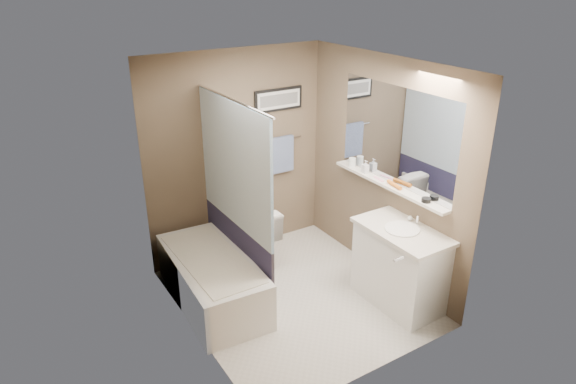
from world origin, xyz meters
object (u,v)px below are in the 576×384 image
candle_bowl_near (426,200)px  soap_bottle (365,167)px  toilet (253,234)px  bathtub (212,280)px  hair_brush_front (394,185)px  glass_jar (352,162)px  vanity (400,268)px

candle_bowl_near → soap_bottle: size_ratio=0.64×
toilet → bathtub: bearing=31.9°
hair_brush_front → soap_bottle: soap_bottle is taller
hair_brush_front → candle_bowl_near: bearing=-90.0°
bathtub → glass_jar: bearing=4.4°
bathtub → hair_brush_front: bearing=-16.8°
bathtub → toilet: size_ratio=2.08×
toilet → hair_brush_front: hair_brush_front is taller
bathtub → soap_bottle: soap_bottle is taller
candle_bowl_near → vanity: bearing=158.1°
glass_jar → hair_brush_front: bearing=-90.0°
hair_brush_front → soap_bottle: (0.00, 0.46, 0.05)m
bathtub → toilet: toilet is taller
candle_bowl_near → hair_brush_front: 0.44m
candle_bowl_near → hair_brush_front: bearing=90.0°
vanity → soap_bottle: (0.19, 0.82, 0.79)m
bathtub → hair_brush_front: size_ratio=6.82×
bathtub → soap_bottle: size_ratio=10.68×
candle_bowl_near → glass_jar: size_ratio=0.90×
soap_bottle → bathtub: bearing=173.8°
vanity → hair_brush_front: hair_brush_front is taller
vanity → candle_bowl_near: (0.19, -0.07, 0.73)m
bathtub → vanity: (1.60, -1.02, 0.15)m
bathtub → candle_bowl_near: bearing=-28.1°
hair_brush_front → glass_jar: 0.69m
hair_brush_front → vanity: bearing=-116.9°
bathtub → candle_bowl_near: (1.79, -1.09, 0.89)m
bathtub → soap_bottle: bearing=-2.8°
vanity → glass_jar: 1.31m
glass_jar → vanity: bearing=-100.0°
bathtub → vanity: 1.90m
toilet → vanity: bearing=120.3°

